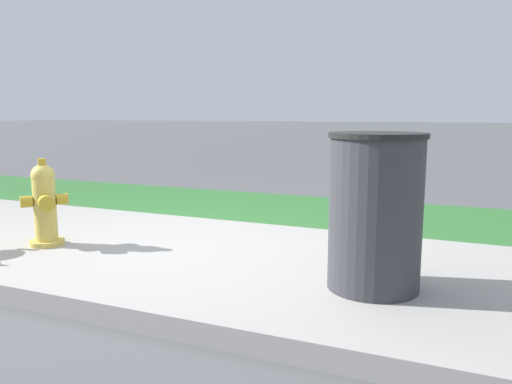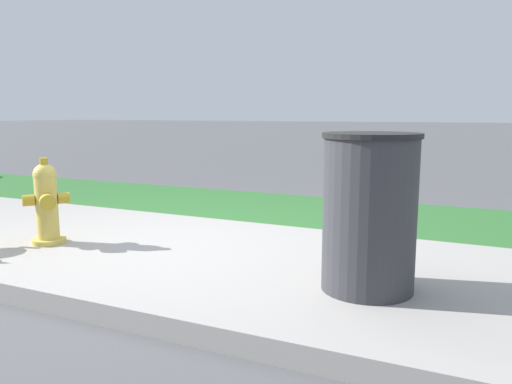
% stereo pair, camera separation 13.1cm
% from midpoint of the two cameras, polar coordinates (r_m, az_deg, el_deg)
% --- Properties ---
extents(ground_plane, '(120.00, 120.00, 0.00)m').
position_cam_midpoint_polar(ground_plane, '(3.92, -9.91, -6.81)').
color(ground_plane, '#515154').
extents(sidewalk_pavement, '(18.00, 2.30, 0.01)m').
position_cam_midpoint_polar(sidewalk_pavement, '(3.92, -9.91, -6.74)').
color(sidewalk_pavement, '#9E9993').
rests_on(sidewalk_pavement, ground).
extents(grass_verge, '(18.00, 1.76, 0.01)m').
position_cam_midpoint_polar(grass_verge, '(5.68, 1.28, -1.71)').
color(grass_verge, '#2D662D').
rests_on(grass_verge, ground).
extents(street_curb, '(18.00, 0.16, 0.12)m').
position_cam_midpoint_polar(street_curb, '(3.00, -23.06, -11.19)').
color(street_curb, '#9E9993').
rests_on(street_curb, ground).
extents(fire_hydrant_across_street, '(0.33, 0.33, 0.71)m').
position_cam_midpoint_polar(fire_hydrant_across_street, '(4.33, -23.79, -1.35)').
color(fire_hydrant_across_street, gold).
rests_on(fire_hydrant_across_street, ground).
extents(trash_bin, '(0.57, 0.57, 0.95)m').
position_cam_midpoint_polar(trash_bin, '(3.03, 12.26, -2.32)').
color(trash_bin, '#333338').
rests_on(trash_bin, ground).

